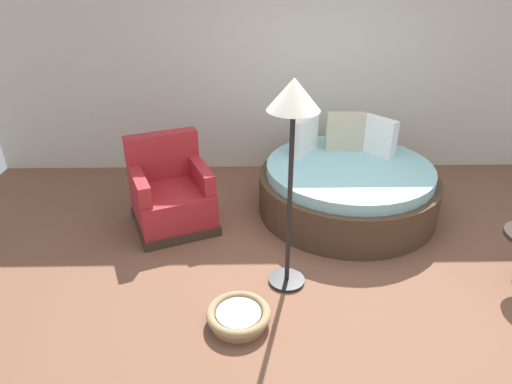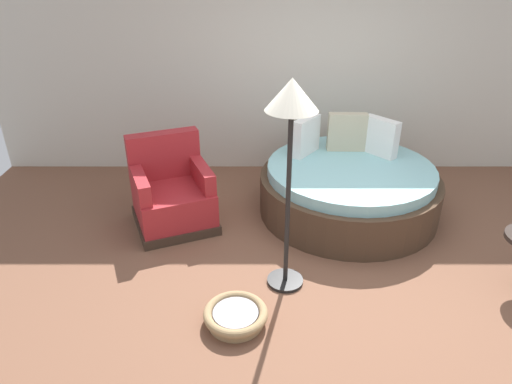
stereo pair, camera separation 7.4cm
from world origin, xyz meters
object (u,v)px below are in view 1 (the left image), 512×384
(round_daybed, at_px, (347,187))
(red_armchair, at_px, (171,196))
(pet_basket, at_px, (239,316))
(floor_lamp, at_px, (293,117))

(round_daybed, relative_size, red_armchair, 1.89)
(round_daybed, distance_m, pet_basket, 2.15)
(red_armchair, xyz_separation_m, floor_lamp, (1.15, -1.03, 1.20))
(floor_lamp, bearing_deg, red_armchair, 138.18)
(red_armchair, xyz_separation_m, pet_basket, (0.73, -1.54, -0.26))
(red_armchair, bearing_deg, floor_lamp, -41.82)
(round_daybed, xyz_separation_m, pet_basket, (-1.19, -1.78, -0.22))
(pet_basket, distance_m, floor_lamp, 1.60)
(red_armchair, distance_m, floor_lamp, 1.95)
(red_armchair, height_order, pet_basket, red_armchair)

